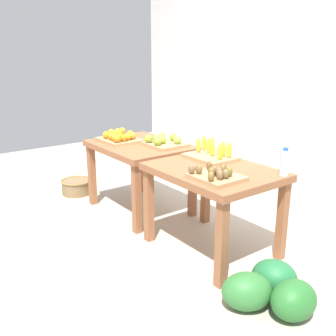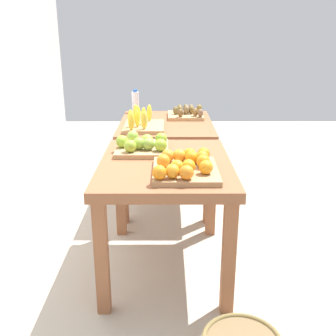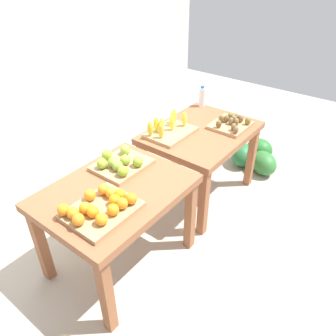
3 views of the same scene
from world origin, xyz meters
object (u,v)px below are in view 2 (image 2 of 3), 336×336
watermelon_pile (188,159)px  display_table_left (165,178)px  display_table_right (166,134)px  banana_crate (142,123)px  apple_bin (143,145)px  orange_bin (185,166)px  kiwi_bin (186,113)px  water_bottle (135,102)px

watermelon_pile → display_table_left: bearing=173.1°
display_table_right → display_table_left: bearing=180.0°
banana_crate → apple_bin: bearing=-176.6°
orange_bin → kiwi_bin: size_ratio=1.25×
display_table_right → water_bottle: water_bottle is taller
display_table_left → orange_bin: size_ratio=2.31×
orange_bin → apple_bin: bearing=30.9°
watermelon_pile → display_table_right: bearing=164.2°
display_table_right → watermelon_pile: 1.00m
display_table_left → orange_bin: orange_bin is taller
orange_bin → banana_crate: (1.11, 0.30, 0.00)m
display_table_right → apple_bin: apple_bin is taller
display_table_right → orange_bin: bearing=-175.3°
display_table_left → banana_crate: size_ratio=2.36×
display_table_left → banana_crate: (0.88, 0.19, 0.15)m
display_table_right → banana_crate: size_ratio=2.36×
water_bottle → orange_bin: bearing=-167.2°
apple_bin → banana_crate: size_ratio=0.91×
display_table_left → display_table_right: 1.12m
watermelon_pile → kiwi_bin: bearing=175.2°
display_table_left → watermelon_pile: display_table_left is taller
orange_bin → banana_crate: 1.15m
display_table_left → watermelon_pile: size_ratio=1.55×
display_table_right → watermelon_pile: display_table_right is taller
kiwi_bin → banana_crate: bearing=140.5°
apple_bin → banana_crate: 0.67m
kiwi_bin → water_bottle: water_bottle is taller
display_table_right → banana_crate: bearing=141.4°
display_table_right → kiwi_bin: 0.32m
apple_bin → watermelon_pile: 1.90m
display_table_left → apple_bin: size_ratio=2.60×
watermelon_pile → water_bottle: bearing=124.7°
display_table_left → water_bottle: (1.59, 0.30, 0.21)m
display_table_left → display_table_right: bearing=0.0°
orange_bin → kiwi_bin: 1.57m
watermelon_pile → apple_bin: bearing=167.4°
water_bottle → watermelon_pile: (0.37, -0.54, -0.70)m
display_table_right → water_bottle: size_ratio=4.72×
kiwi_bin → watermelon_pile: (0.62, -0.05, -0.64)m
display_table_left → watermelon_pile: (1.96, -0.24, -0.49)m
orange_bin → display_table_left: bearing=26.3°
display_table_right → banana_crate: banana_crate is taller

